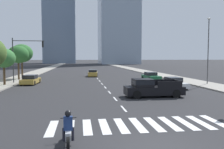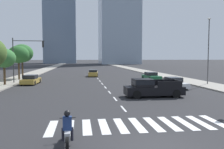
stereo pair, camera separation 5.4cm
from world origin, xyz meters
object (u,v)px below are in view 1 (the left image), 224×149
(motorcycle_lead, at_px, (68,132))
(sedan_gold_3, at_px, (31,80))
(sedan_gold_0, at_px, (93,73))
(street_tree_third, at_px, (18,55))
(sedan_green_2, at_px, (151,77))
(traffic_signal_far, at_px, (24,52))
(street_lamp_east, at_px, (208,46))
(sedan_white_1, at_px, (174,83))
(street_tree_fourth, at_px, (22,53))
(street_tree_second, at_px, (4,58))
(pickup_truck, at_px, (151,88))

(motorcycle_lead, xyz_separation_m, sedan_gold_3, (-6.15, 23.40, 0.00))
(sedan_gold_0, distance_m, street_tree_third, 14.21)
(sedan_green_2, height_order, traffic_signal_far, traffic_signal_far)
(street_lamp_east, distance_m, street_tree_third, 28.15)
(sedan_white_1, xyz_separation_m, street_tree_fourth, (-20.70, 14.53, 3.75))
(sedan_green_2, height_order, street_tree_third, street_tree_third)
(motorcycle_lead, relative_size, sedan_white_1, 0.47)
(street_lamp_east, bearing_deg, traffic_signal_far, 167.79)
(traffic_signal_far, relative_size, street_tree_third, 1.16)
(sedan_gold_3, height_order, street_tree_third, street_tree_third)
(motorcycle_lead, distance_m, traffic_signal_far, 25.91)
(street_lamp_east, height_order, street_tree_second, street_lamp_east)
(street_tree_fourth, bearing_deg, street_lamp_east, -24.66)
(street_lamp_east, bearing_deg, motorcycle_lead, -131.80)
(motorcycle_lead, xyz_separation_m, sedan_gold_0, (3.03, 35.67, 0.02))
(street_tree_second, bearing_deg, motorcycle_lead, -67.51)
(sedan_white_1, xyz_separation_m, street_tree_third, (-20.70, 12.22, 3.53))
(sedan_green_2, bearing_deg, street_tree_third, -101.15)
(pickup_truck, relative_size, sedan_gold_0, 1.19)
(sedan_gold_0, bearing_deg, pickup_truck, -166.09)
(pickup_truck, xyz_separation_m, sedan_white_1, (4.63, 5.76, -0.23))
(sedan_gold_3, height_order, street_tree_second, street_tree_second)
(pickup_truck, bearing_deg, street_tree_second, -33.75)
(pickup_truck, xyz_separation_m, sedan_green_2, (4.80, 15.34, -0.21))
(street_tree_third, bearing_deg, motorcycle_lead, -72.68)
(sedan_white_1, xyz_separation_m, street_tree_second, (-20.70, 5.03, 2.95))
(sedan_gold_3, bearing_deg, sedan_gold_0, -33.14)
(sedan_white_1, relative_size, street_lamp_east, 0.51)
(motorcycle_lead, bearing_deg, sedan_green_2, -25.96)
(sedan_green_2, xyz_separation_m, street_tree_fourth, (-20.87, 4.95, 3.73))
(street_tree_fourth, bearing_deg, sedan_green_2, -13.35)
(motorcycle_lead, relative_size, street_tree_third, 0.39)
(sedan_white_1, height_order, street_tree_fourth, street_tree_fourth)
(street_tree_second, bearing_deg, sedan_gold_3, 26.49)
(motorcycle_lead, xyz_separation_m, sedan_white_1, (11.62, 16.91, -0.00))
(traffic_signal_far, bearing_deg, sedan_white_1, -22.35)
(sedan_gold_3, relative_size, street_tree_second, 0.95)
(sedan_gold_3, xyz_separation_m, traffic_signal_far, (-0.98, 1.22, 3.80))
(pickup_truck, height_order, sedan_white_1, pickup_truck)
(motorcycle_lead, height_order, pickup_truck, pickup_truck)
(sedan_green_2, bearing_deg, street_lamp_east, 33.59)
(pickup_truck, bearing_deg, motorcycle_lead, 58.04)
(motorcycle_lead, distance_m, street_tree_second, 23.93)
(pickup_truck, height_order, sedan_gold_0, pickup_truck)
(motorcycle_lead, height_order, street_lamp_east, street_lamp_east)
(sedan_gold_3, distance_m, street_tree_fourth, 9.34)
(street_lamp_east, xyz_separation_m, street_tree_second, (-26.37, 2.60, -1.54))
(pickup_truck, xyz_separation_m, street_tree_second, (-16.07, 10.79, 2.72))
(sedan_green_2, relative_size, traffic_signal_far, 0.73)
(street_tree_third, bearing_deg, street_lamp_east, -20.38)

